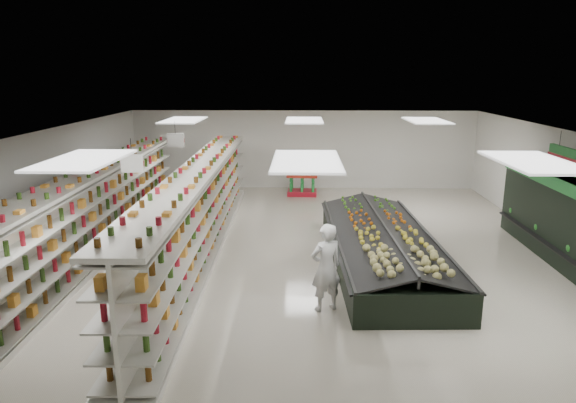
{
  "coord_description": "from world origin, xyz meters",
  "views": [
    {
      "loc": [
        -0.1,
        -13.0,
        4.68
      ],
      "look_at": [
        -0.44,
        0.48,
        1.29
      ],
      "focal_mm": 32.0,
      "sensor_mm": 36.0,
      "label": 1
    }
  ],
  "objects_px": {
    "shopper_main": "(326,267)",
    "soda_endcap": "(302,177)",
    "gondola_left": "(98,213)",
    "shopper_background": "(197,194)",
    "gondola_center": "(200,214)",
    "produce_island": "(382,245)"
  },
  "relations": [
    {
      "from": "gondola_center",
      "to": "shopper_main",
      "type": "height_order",
      "value": "gondola_center"
    },
    {
      "from": "gondola_left",
      "to": "soda_endcap",
      "type": "xyz_separation_m",
      "value": [
        5.48,
        6.57,
        -0.29
      ]
    },
    {
      "from": "soda_endcap",
      "to": "shopper_background",
      "type": "distance_m",
      "value": 5.14
    },
    {
      "from": "produce_island",
      "to": "shopper_background",
      "type": "bearing_deg",
      "value": 147.05
    },
    {
      "from": "gondola_left",
      "to": "shopper_background",
      "type": "xyz_separation_m",
      "value": [
        2.14,
        2.66,
        -0.08
      ]
    },
    {
      "from": "gondola_center",
      "to": "produce_island",
      "type": "distance_m",
      "value": 4.78
    },
    {
      "from": "gondola_left",
      "to": "gondola_center",
      "type": "bearing_deg",
      "value": -4.31
    },
    {
      "from": "gondola_left",
      "to": "gondola_center",
      "type": "xyz_separation_m",
      "value": [
        2.79,
        -0.16,
        0.04
      ]
    },
    {
      "from": "gondola_left",
      "to": "shopper_main",
      "type": "xyz_separation_m",
      "value": [
        5.94,
        -3.5,
        -0.11
      ]
    },
    {
      "from": "produce_island",
      "to": "shopper_background",
      "type": "relative_size",
      "value": 3.79
    },
    {
      "from": "shopper_main",
      "to": "shopper_background",
      "type": "height_order",
      "value": "shopper_background"
    },
    {
      "from": "shopper_main",
      "to": "shopper_background",
      "type": "xyz_separation_m",
      "value": [
        -3.8,
        6.16,
        0.03
      ]
    },
    {
      "from": "gondola_left",
      "to": "shopper_background",
      "type": "relative_size",
      "value": 6.82
    },
    {
      "from": "gondola_center",
      "to": "soda_endcap",
      "type": "distance_m",
      "value": 7.25
    },
    {
      "from": "gondola_left",
      "to": "produce_island",
      "type": "height_order",
      "value": "gondola_left"
    },
    {
      "from": "shopper_main",
      "to": "soda_endcap",
      "type": "bearing_deg",
      "value": -113.34
    },
    {
      "from": "gondola_left",
      "to": "shopper_background",
      "type": "bearing_deg",
      "value": 50.06
    },
    {
      "from": "gondola_left",
      "to": "gondola_center",
      "type": "relative_size",
      "value": 0.96
    },
    {
      "from": "gondola_center",
      "to": "shopper_main",
      "type": "xyz_separation_m",
      "value": [
        3.15,
        -3.34,
        -0.15
      ]
    },
    {
      "from": "produce_island",
      "to": "shopper_main",
      "type": "relative_size",
      "value": 3.91
    },
    {
      "from": "gondola_left",
      "to": "shopper_main",
      "type": "bearing_deg",
      "value": -31.57
    },
    {
      "from": "shopper_background",
      "to": "gondola_left",
      "type": "bearing_deg",
      "value": 155.28
    }
  ]
}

